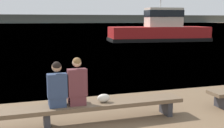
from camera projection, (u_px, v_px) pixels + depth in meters
name	position (u px, v px, depth m)	size (l,w,h in m)	color
water_surface	(24.00, 24.00, 120.96)	(240.00, 240.00, 0.00)	#426B8E
far_shoreline	(24.00, 19.00, 161.84)	(600.00, 12.00, 4.84)	#4C4C42
bench_main	(46.00, 111.00, 5.87)	(6.21, 0.53, 0.44)	brown
person_left	(57.00, 87.00, 5.87)	(0.40, 0.38, 0.97)	navy
person_right	(77.00, 85.00, 5.99)	(0.40, 0.38, 1.04)	#56282D
shopping_bag	(104.00, 98.00, 6.23)	(0.29, 0.16, 0.19)	beige
tugboat_red	(160.00, 31.00, 29.33)	(10.76, 4.89, 5.44)	#A81919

